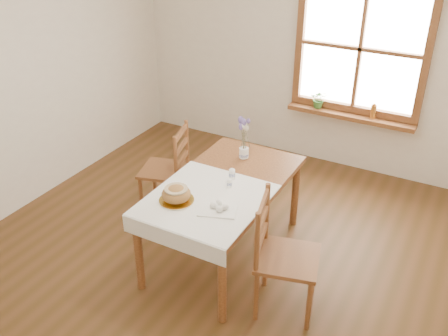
# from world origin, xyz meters

# --- Properties ---
(ground) EXTENTS (5.00, 5.00, 0.00)m
(ground) POSITION_xyz_m (0.00, 0.00, 0.00)
(ground) COLOR brown
(ground) RESTS_ON ground
(room_walls) EXTENTS (4.60, 5.10, 2.65)m
(room_walls) POSITION_xyz_m (0.00, 0.00, 1.71)
(room_walls) COLOR white
(room_walls) RESTS_ON ground
(window) EXTENTS (1.46, 0.08, 1.46)m
(window) POSITION_xyz_m (0.50, 2.47, 1.45)
(window) COLOR #9B5D30
(window) RESTS_ON ground
(window_sill) EXTENTS (1.46, 0.20, 0.05)m
(window_sill) POSITION_xyz_m (0.50, 2.40, 0.69)
(window_sill) COLOR #9B5D30
(window_sill) RESTS_ON ground
(dining_table) EXTENTS (0.90, 1.60, 0.75)m
(dining_table) POSITION_xyz_m (0.00, 0.30, 0.66)
(dining_table) COLOR #9B5D30
(dining_table) RESTS_ON ground
(table_linen) EXTENTS (0.91, 0.99, 0.01)m
(table_linen) POSITION_xyz_m (0.00, -0.00, 0.76)
(table_linen) COLOR white
(table_linen) RESTS_ON dining_table
(chair_left) EXTENTS (0.57, 0.55, 0.95)m
(chair_left) POSITION_xyz_m (-0.90, 0.66, 0.47)
(chair_left) COLOR #9B5D30
(chair_left) RESTS_ON ground
(chair_right) EXTENTS (0.59, 0.58, 1.00)m
(chair_right) POSITION_xyz_m (0.76, -0.06, 0.50)
(chair_right) COLOR #9B5D30
(chair_right) RESTS_ON ground
(bread_plate) EXTENTS (0.29, 0.29, 0.01)m
(bread_plate) POSITION_xyz_m (-0.19, -0.14, 0.77)
(bread_plate) COLOR white
(bread_plate) RESTS_ON table_linen
(bread_loaf) EXTENTS (0.24, 0.24, 0.13)m
(bread_loaf) POSITION_xyz_m (-0.19, -0.14, 0.84)
(bread_loaf) COLOR #B17E3E
(bread_loaf) RESTS_ON bread_plate
(egg_napkin) EXTENTS (0.36, 0.33, 0.01)m
(egg_napkin) POSITION_xyz_m (0.16, -0.09, 0.77)
(egg_napkin) COLOR white
(egg_napkin) RESTS_ON table_linen
(eggs) EXTENTS (0.28, 0.27, 0.05)m
(eggs) POSITION_xyz_m (0.16, -0.09, 0.80)
(eggs) COLOR white
(eggs) RESTS_ON egg_napkin
(salt_shaker) EXTENTS (0.05, 0.05, 0.08)m
(salt_shaker) POSITION_xyz_m (0.08, 0.25, 0.80)
(salt_shaker) COLOR white
(salt_shaker) RESTS_ON table_linen
(pepper_shaker) EXTENTS (0.07, 0.07, 0.10)m
(pepper_shaker) POSITION_xyz_m (0.03, 0.39, 0.81)
(pepper_shaker) COLOR white
(pepper_shaker) RESTS_ON table_linen
(flower_vase) EXTENTS (0.11, 0.11, 0.10)m
(flower_vase) POSITION_xyz_m (-0.06, 0.79, 0.80)
(flower_vase) COLOR white
(flower_vase) RESTS_ON dining_table
(lavender_bouquet) EXTENTS (0.16, 0.16, 0.30)m
(lavender_bouquet) POSITION_xyz_m (-0.06, 0.79, 1.00)
(lavender_bouquet) COLOR #665393
(lavender_bouquet) RESTS_ON flower_vase
(potted_plant) EXTENTS (0.23, 0.25, 0.17)m
(potted_plant) POSITION_xyz_m (0.12, 2.40, 0.80)
(potted_plant) COLOR #3C732E
(potted_plant) RESTS_ON window_sill
(amber_bottle) EXTENTS (0.07, 0.07, 0.17)m
(amber_bottle) POSITION_xyz_m (0.75, 2.40, 0.80)
(amber_bottle) COLOR #AC631F
(amber_bottle) RESTS_ON window_sill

